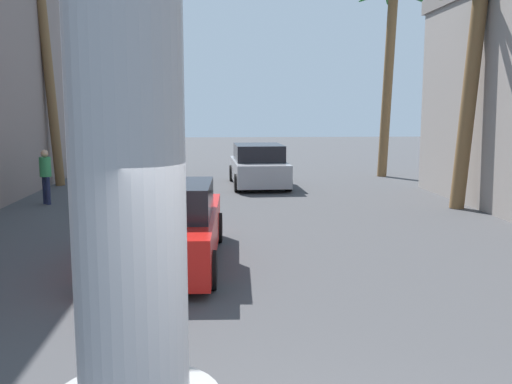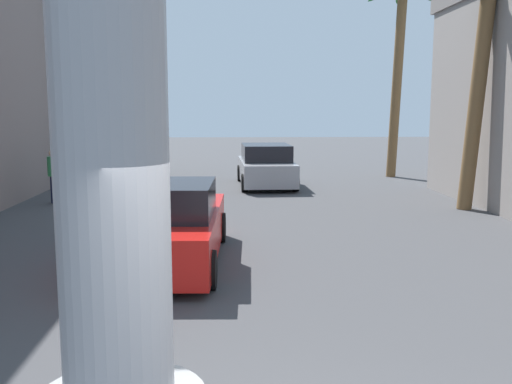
{
  "view_description": "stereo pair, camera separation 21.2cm",
  "coord_description": "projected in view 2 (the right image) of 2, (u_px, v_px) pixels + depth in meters",
  "views": [
    {
      "loc": [
        -0.64,
        -3.26,
        2.88
      ],
      "look_at": [
        0.0,
        5.83,
        1.54
      ],
      "focal_mm": 40.0,
      "sensor_mm": 36.0,
      "label": 1
    },
    {
      "loc": [
        -0.43,
        -3.28,
        2.88
      ],
      "look_at": [
        0.0,
        5.83,
        1.54
      ],
      "focal_mm": 40.0,
      "sensor_mm": 36.0,
      "label": 2
    }
  ],
  "objects": [
    {
      "name": "ground_plane",
      "position": [
        248.0,
        231.0,
        13.56
      ],
      "size": [
        90.11,
        90.11,
        0.0
      ],
      "primitive_type": "plane",
      "color": "#424244"
    },
    {
      "name": "car_lead",
      "position": [
        166.0,
        226.0,
        10.63
      ],
      "size": [
        2.22,
        4.77,
        1.56
      ],
      "color": "black",
      "rests_on": "ground"
    },
    {
      "name": "car_far",
      "position": [
        266.0,
        166.0,
        21.38
      ],
      "size": [
        2.12,
        4.47,
        1.56
      ],
      "color": "black",
      "rests_on": "ground"
    },
    {
      "name": "palm_tree_mid_right",
      "position": [
        478.0,
        74.0,
        15.88
      ],
      "size": [
        2.4,
        2.36,
        6.52
      ],
      "color": "brown",
      "rests_on": "ground"
    },
    {
      "name": "palm_tree_far_left",
      "position": [
        58.0,
        40.0,
        20.71
      ],
      "size": [
        3.16,
        2.85,
        8.56
      ],
      "color": "brown",
      "rests_on": "ground"
    },
    {
      "name": "palm_tree_far_right",
      "position": [
        398.0,
        66.0,
        23.64
      ],
      "size": [
        2.79,
        2.92,
        7.94
      ],
      "color": "brown",
      "rests_on": "ground"
    },
    {
      "name": "pedestrian_far_left",
      "position": [
        53.0,
        172.0,
        17.36
      ],
      "size": [
        0.48,
        0.48,
        1.66
      ],
      "color": "#1E233F",
      "rests_on": "ground"
    }
  ]
}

